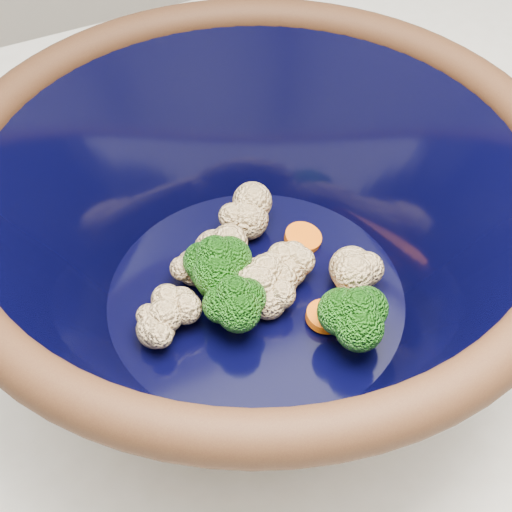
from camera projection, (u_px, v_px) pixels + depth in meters
The scene contains 2 objects.
mixing_bowl at pixel (256, 239), 0.48m from camera, with size 0.42×0.42×0.17m.
vegetable_pile at pixel (255, 277), 0.51m from camera, with size 0.18×0.17×0.05m.
Camera 1 is at (-0.16, -0.19, 1.34)m, focal length 50.00 mm.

